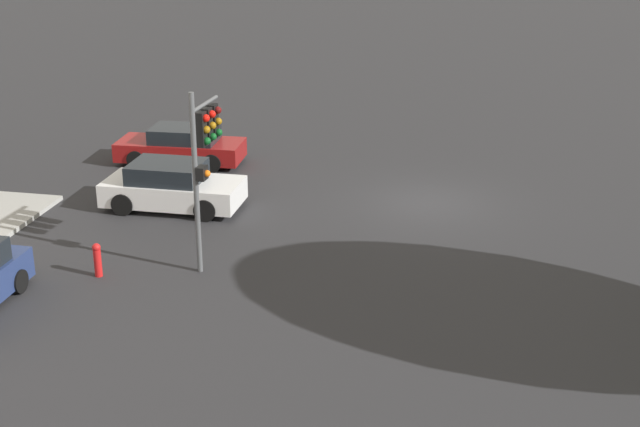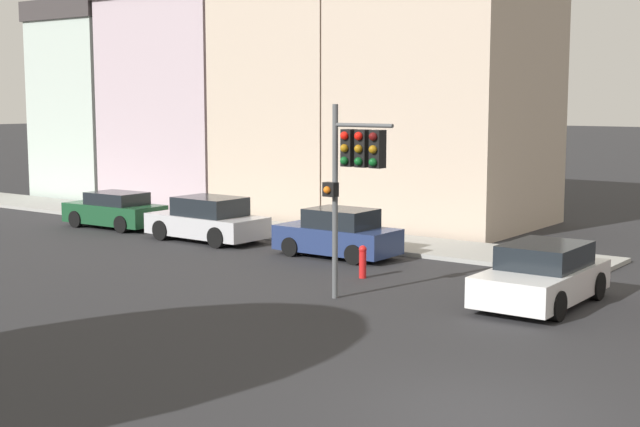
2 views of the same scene
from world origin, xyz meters
The scene contains 5 objects.
ground_plane centered at (0.00, 0.00, 0.00)m, with size 300.00×300.00×0.00m, color #28282B.
traffic_signal centered at (5.33, 5.93, 3.43)m, with size 0.55×1.88×4.82m.
crossing_car_0 centered at (9.12, -2.39, 0.65)m, with size 4.59×2.05×1.37m.
crossing_car_1 centered at (7.81, 2.11, 0.70)m, with size 4.28×2.06×1.48m.
fire_hydrant centered at (7.90, 7.37, 0.49)m, with size 0.22×0.22×0.92m.
Camera 1 is at (-2.01, 26.96, 9.76)m, focal length 50.00 mm.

